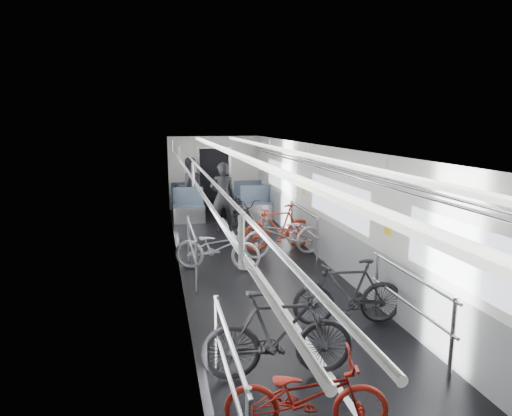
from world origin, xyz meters
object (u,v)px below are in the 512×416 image
(bike_right_mid, at_px, (284,235))
(person_seated, at_px, (189,188))
(person_standing, at_px, (223,197))
(bike_right_near, at_px, (348,292))
(bike_left_mid, at_px, (279,334))
(bike_right_far, at_px, (278,227))
(bike_aisle, at_px, (243,214))
(bike_left_far, at_px, (217,247))
(bike_left_near, at_px, (306,395))

(bike_right_mid, relative_size, person_seated, 1.01)
(bike_right_mid, bearing_deg, person_seated, -167.02)
(person_standing, bearing_deg, bike_right_near, 106.00)
(bike_left_mid, relative_size, bike_right_mid, 0.95)
(bike_right_mid, height_order, bike_right_far, bike_right_far)
(bike_right_near, xyz_separation_m, bike_aisle, (-0.43, 5.87, -0.03))
(bike_right_far, relative_size, bike_aisle, 0.98)
(bike_right_far, height_order, bike_aisle, bike_right_far)
(bike_left_far, xyz_separation_m, bike_right_mid, (1.51, 0.56, 0.03))
(bike_right_mid, distance_m, bike_aisle, 2.49)
(person_seated, bearing_deg, bike_right_near, 87.99)
(bike_left_far, xyz_separation_m, person_seated, (-0.16, 5.13, 0.46))
(bike_left_near, relative_size, person_seated, 0.84)
(bike_left_far, relative_size, bike_aisle, 0.98)
(person_standing, height_order, person_seated, person_standing)
(bike_left_mid, xyz_separation_m, person_seated, (-0.33, 9.11, 0.38))
(bike_left_far, height_order, person_seated, person_seated)
(bike_left_mid, bearing_deg, bike_aisle, -2.49)
(bike_left_far, height_order, bike_right_far, bike_right_far)
(bike_left_mid, relative_size, bike_right_far, 1.03)
(bike_right_mid, height_order, person_standing, person_standing)
(bike_left_mid, distance_m, bike_right_far, 5.33)
(bike_right_near, bearing_deg, bike_right_mid, -173.34)
(bike_left_near, distance_m, person_seated, 10.13)
(bike_left_mid, distance_m, person_standing, 7.12)
(bike_left_far, xyz_separation_m, bike_right_far, (1.55, 1.16, 0.06))
(bike_left_mid, bearing_deg, bike_right_mid, -11.53)
(bike_left_near, xyz_separation_m, person_seated, (-0.33, 10.11, 0.51))
(bike_left_mid, distance_m, bike_aisle, 7.05)
(bike_left_mid, bearing_deg, bike_left_far, 7.37)
(bike_aisle, bearing_deg, bike_left_mid, -106.52)
(bike_right_mid, xyz_separation_m, person_standing, (-0.94, 2.55, 0.44))
(bike_left_near, relative_size, person_standing, 0.83)
(bike_right_mid, relative_size, bike_right_far, 1.08)
(bike_left_near, distance_m, bike_left_mid, 1.01)
(person_standing, xyz_separation_m, person_seated, (-0.73, 2.02, -0.01))
(bike_left_mid, relative_size, bike_aisle, 1.01)
(bike_left_near, distance_m, bike_right_near, 2.52)
(bike_aisle, height_order, person_seated, person_seated)
(bike_right_mid, bearing_deg, bike_left_near, -20.84)
(bike_right_far, xyz_separation_m, person_standing, (-0.98, 1.95, 0.41))
(person_standing, bearing_deg, bike_left_near, 94.22)
(bike_right_mid, bearing_deg, bike_left_mid, -23.63)
(bike_left_near, xyz_separation_m, bike_aisle, (0.92, 7.99, 0.06))
(bike_left_mid, distance_m, bike_right_mid, 4.74)
(bike_left_far, bearing_deg, person_seated, 21.33)
(bike_left_mid, xyz_separation_m, bike_right_mid, (1.34, 4.54, -0.04))
(bike_left_mid, height_order, bike_right_far, bike_left_mid)
(bike_left_mid, height_order, person_seated, person_seated)
(bike_left_far, bearing_deg, bike_right_mid, -50.27)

